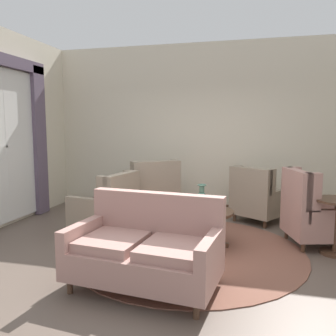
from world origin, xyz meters
The scene contains 13 objects.
ground centered at (0.00, 0.00, 0.00)m, with size 9.08×9.08×0.00m, color brown.
wall_back centered at (0.00, 2.72, 1.65)m, with size 6.65×0.08×3.29m, color beige.
wall_left centered at (-3.24, 0.82, 1.65)m, with size 0.08×3.81×3.29m, color beige.
baseboard_back centered at (0.00, 2.66, 0.06)m, with size 6.49×0.03×0.12m, color #4C3323.
area_rug centered at (0.00, 0.30, 0.01)m, with size 3.12×3.12×0.01m, color brown.
window_with_curtains centered at (-3.15, 0.77, 1.50)m, with size 0.12×2.04×2.84m.
coffee_table centered at (0.18, 0.54, 0.41)m, with size 0.84×0.84×0.51m.
porcelain_vase centered at (0.16, 0.52, 0.66)m, with size 0.17×0.17×0.37m.
settee centered at (-0.22, -0.85, 0.40)m, with size 1.60×1.02×0.95m.
armchair_far_left centered at (1.69, 0.95, 0.44)m, with size 1.08×0.97×1.08m.
armchair_near_window centered at (-0.92, 1.75, 0.45)m, with size 1.17×1.16×1.08m.
armchair_back_corner centered at (0.93, 1.98, 0.42)m, with size 1.08×1.09×0.98m.
armchair_beside_settee centered at (-1.34, 0.75, 0.41)m, with size 0.98×0.96×0.97m.
Camera 1 is at (0.83, -4.13, 1.67)m, focal length 36.75 mm.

